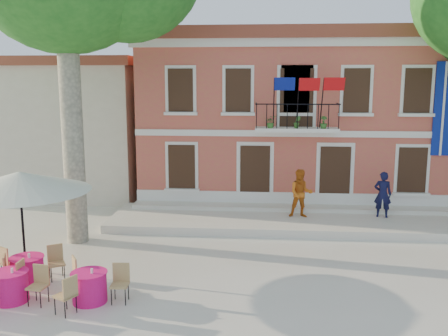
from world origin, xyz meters
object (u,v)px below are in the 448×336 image
pedestrian_navy (383,194)px  pedestrian_orange (301,193)px  patio_umbrella (20,182)px  cafe_table_0 (89,285)px  cafe_table_1 (10,285)px  cafe_table_3 (27,269)px

pedestrian_navy → pedestrian_orange: pedestrian_orange is taller
patio_umbrella → cafe_table_0: bearing=-35.8°
patio_umbrella → pedestrian_orange: 9.84m
pedestrian_navy → cafe_table_1: pedestrian_navy is taller
cafe_table_0 → cafe_table_1: (-1.95, -0.13, 0.00)m
patio_umbrella → cafe_table_1: size_ratio=2.10×
pedestrian_orange → cafe_table_0: 9.13m
cafe_table_3 → patio_umbrella: bearing=119.3°
pedestrian_navy → cafe_table_1: bearing=48.4°
cafe_table_0 → cafe_table_3: 2.22m
patio_umbrella → cafe_table_0: size_ratio=2.08×
pedestrian_orange → cafe_table_1: pedestrian_orange is taller
pedestrian_navy → pedestrian_orange: (-3.07, -0.28, 0.04)m
pedestrian_orange → cafe_table_1: bearing=-136.9°
pedestrian_navy → cafe_table_1: size_ratio=0.94×
pedestrian_navy → cafe_table_3: (-10.72, -6.52, -0.74)m
cafe_table_0 → pedestrian_orange: bearing=51.8°
pedestrian_orange → cafe_table_1: size_ratio=0.98×
patio_umbrella → cafe_table_1: patio_umbrella is taller
cafe_table_0 → cafe_table_1: size_ratio=1.01×
pedestrian_orange → cafe_table_0: bearing=-129.0°
cafe_table_3 → pedestrian_navy: bearing=31.3°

